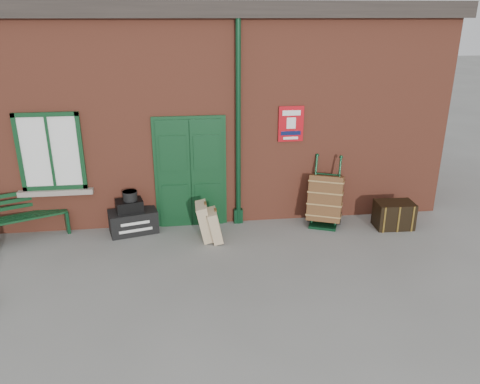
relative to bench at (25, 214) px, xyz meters
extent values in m
plane|color=gray|center=(3.50, -1.32, -0.46)|extent=(80.00, 80.00, 0.00)
cube|color=brown|center=(3.50, 2.18, 1.54)|extent=(10.00, 4.00, 4.00)
cube|color=#38302B|center=(3.50, 2.18, 3.69)|extent=(10.30, 4.30, 0.30)
cube|color=#0F371B|center=(3.20, 0.14, 0.64)|extent=(1.42, 0.12, 2.32)
cube|color=white|center=(0.60, 0.13, 1.19)|extent=(1.20, 0.08, 1.50)
cylinder|color=#0D341C|center=(4.15, 0.10, 1.54)|extent=(0.10, 0.10, 4.00)
cube|color=#B90D16|center=(5.20, 0.15, 1.59)|extent=(0.50, 0.03, 0.70)
cube|color=#0F371B|center=(0.03, -0.07, -0.02)|extent=(1.53, 0.94, 0.04)
cube|color=#0F371B|center=(-0.06, 0.13, 0.26)|extent=(1.39, 0.61, 0.40)
cube|color=#0D341C|center=(0.69, 0.21, -0.24)|extent=(0.23, 0.44, 0.45)
cube|color=black|center=(2.04, -0.07, -0.24)|extent=(1.01, 0.71, 0.46)
cube|color=black|center=(1.99, -0.07, 0.11)|extent=(0.58, 0.48, 0.23)
cylinder|color=black|center=(2.02, -0.07, 0.31)|extent=(0.33, 0.33, 0.18)
cube|color=tan|center=(3.42, -0.55, -0.09)|extent=(0.34, 0.51, 0.74)
cube|color=tan|center=(3.60, -0.65, -0.15)|extent=(0.30, 0.46, 0.63)
cube|color=#0D341C|center=(5.85, -0.29, -0.44)|extent=(0.65, 0.57, 0.05)
cylinder|color=#0D341C|center=(5.70, -0.02, 0.24)|extent=(0.19, 0.37, 1.37)
cylinder|color=#0D341C|center=(6.14, -0.20, 0.24)|extent=(0.19, 0.37, 1.37)
cylinder|color=black|center=(5.64, 0.03, -0.33)|extent=(0.15, 0.26, 0.26)
cylinder|color=black|center=(6.22, -0.21, -0.33)|extent=(0.15, 0.26, 0.26)
cube|color=brown|center=(5.91, -0.13, 0.10)|extent=(0.90, 0.93, 1.02)
cube|color=black|center=(7.25, -0.50, -0.19)|extent=(0.77, 0.52, 0.54)
camera|label=1|loc=(3.06, -8.70, 3.60)|focal=35.00mm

